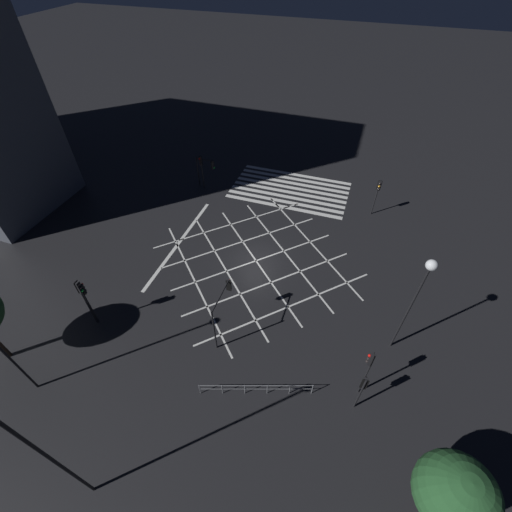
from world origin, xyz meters
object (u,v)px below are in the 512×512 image
at_px(traffic_light_nw_cross, 363,387).
at_px(traffic_light_nw_main, 368,366).
at_px(street_lamp_east, 422,285).
at_px(traffic_light_ne_cross, 86,295).
at_px(street_tree_far, 455,494).
at_px(traffic_light_se_cross, 201,166).
at_px(traffic_light_sw_cross, 378,191).
at_px(traffic_light_se_main, 207,167).
at_px(traffic_light_median_north, 223,303).
at_px(street_lamp_far, 36,449).
at_px(traffic_light_ne_main, 83,295).

xyz_separation_m(traffic_light_nw_cross, traffic_light_nw_main, (-0.04, -0.89, 0.74)).
relative_size(traffic_light_nw_cross, street_lamp_east, 0.41).
bearing_deg(traffic_light_nw_cross, traffic_light_ne_cross, 89.43).
height_order(street_lamp_east, street_tree_far, street_lamp_east).
bearing_deg(traffic_light_se_cross, traffic_light_sw_cross, 93.55).
distance_m(traffic_light_ne_cross, traffic_light_se_main, 18.27).
height_order(traffic_light_median_north, street_tree_far, street_tree_far).
height_order(traffic_light_se_main, street_lamp_far, street_lamp_far).
bearing_deg(traffic_light_se_main, traffic_light_nw_main, -44.63).
height_order(traffic_light_nw_cross, traffic_light_ne_cross, traffic_light_ne_cross).
relative_size(traffic_light_nw_cross, traffic_light_median_north, 0.82).
height_order(traffic_light_nw_cross, traffic_light_median_north, traffic_light_median_north).
distance_m(traffic_light_nw_main, traffic_light_se_main, 25.00).
bearing_deg(traffic_light_median_north, street_tree_far, -116.06).
height_order(traffic_light_ne_cross, traffic_light_sw_cross, traffic_light_ne_cross).
distance_m(traffic_light_nw_cross, traffic_light_se_cross, 25.70).
height_order(traffic_light_nw_cross, street_lamp_east, street_lamp_east).
height_order(traffic_light_nw_main, traffic_light_se_cross, traffic_light_nw_main).
height_order(traffic_light_ne_main, traffic_light_sw_cross, traffic_light_ne_main).
distance_m(traffic_light_nw_main, traffic_light_ne_cross, 18.16).
height_order(traffic_light_se_cross, street_lamp_far, street_lamp_far).
relative_size(traffic_light_ne_cross, street_lamp_far, 0.39).
bearing_deg(traffic_light_median_north, traffic_light_ne_cross, 104.33).
distance_m(traffic_light_ne_cross, traffic_light_ne_main, 0.30).
height_order(traffic_light_ne_main, traffic_light_se_cross, traffic_light_ne_main).
relative_size(traffic_light_nw_main, street_lamp_east, 0.54).
bearing_deg(street_tree_far, traffic_light_ne_cross, -10.79).
relative_size(traffic_light_se_cross, street_tree_far, 0.72).
bearing_deg(traffic_light_sw_cross, traffic_light_se_main, -87.42).
bearing_deg(traffic_light_sw_cross, traffic_light_se_cross, -86.45).
height_order(traffic_light_nw_main, street_lamp_east, street_lamp_east).
bearing_deg(traffic_light_sw_cross, traffic_light_nw_main, 2.57).
relative_size(traffic_light_ne_cross, street_lamp_east, 0.49).
bearing_deg(traffic_light_se_cross, street_lamp_far, 13.25).
relative_size(traffic_light_ne_main, traffic_light_sw_cross, 1.16).
xyz_separation_m(traffic_light_se_cross, street_lamp_far, (-6.27, 26.64, 3.77)).
xyz_separation_m(traffic_light_median_north, street_lamp_east, (-11.07, -2.39, 3.27)).
distance_m(traffic_light_nw_cross, street_lamp_far, 15.22).
bearing_deg(traffic_light_nw_main, traffic_light_sw_cross, -87.43).
distance_m(traffic_light_sw_cross, street_lamp_far, 30.12).
bearing_deg(street_lamp_east, traffic_light_ne_cross, 13.15).
bearing_deg(traffic_light_nw_cross, traffic_light_sw_cross, 2.32).
distance_m(traffic_light_se_cross, street_tree_far, 31.37).
height_order(traffic_light_se_cross, street_tree_far, street_tree_far).
bearing_deg(traffic_light_median_north, traffic_light_se_cross, 29.74).
bearing_deg(traffic_light_ne_cross, traffic_light_se_cross, 0.34).
xyz_separation_m(traffic_light_sw_cross, traffic_light_se_main, (16.96, 0.76, -0.22)).
height_order(street_lamp_east, street_lamp_far, street_lamp_far).
bearing_deg(traffic_light_nw_main, traffic_light_nw_cross, 87.22).
xyz_separation_m(traffic_light_se_cross, traffic_light_median_north, (-8.96, 15.69, 0.32)).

